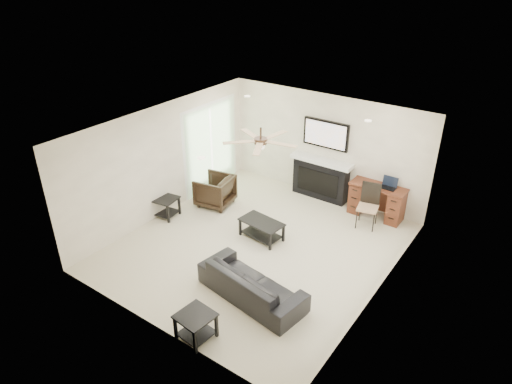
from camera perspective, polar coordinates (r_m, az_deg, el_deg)
room_shell at (r=8.41m, az=1.53°, el=2.50°), size 5.50×5.54×2.52m
sofa at (r=7.90m, az=-0.54°, el=-11.37°), size 2.06×1.05×0.57m
armchair at (r=10.63m, az=-5.16°, el=0.16°), size 0.91×0.89×0.72m
coffee_table at (r=9.43m, az=0.70°, el=-4.74°), size 0.95×0.60×0.40m
end_table_near at (r=7.31m, az=-7.51°, el=-16.31°), size 0.57×0.57×0.45m
end_table_left at (r=10.38m, az=-11.18°, el=-1.88°), size 0.57×0.57×0.45m
fireplace_unit at (r=10.77m, az=8.19°, el=3.87°), size 1.52×0.34×1.91m
desk at (r=10.48m, az=14.91°, el=-1.04°), size 1.22×0.56×0.76m
desk_chair at (r=9.98m, az=13.81°, el=-1.77°), size 0.50×0.52×0.97m
laptop at (r=10.19m, az=16.24°, el=1.04°), size 0.33×0.24×0.23m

